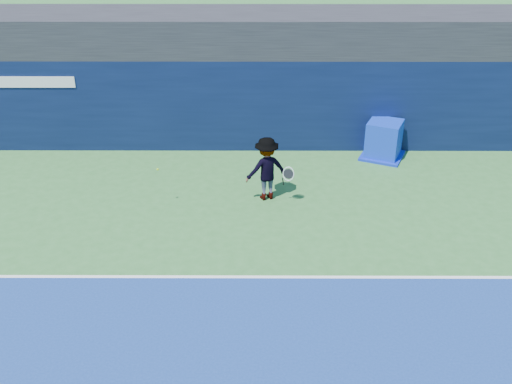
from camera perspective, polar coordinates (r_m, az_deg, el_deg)
ground at (r=10.73m, az=-5.47°, el=-18.07°), size 80.00×80.00×0.00m
baseline at (r=12.97m, az=-4.30°, el=-8.46°), size 24.00×0.10×0.01m
stadium_band at (r=19.36m, az=-2.88°, el=15.77°), size 36.00×3.00×1.20m
back_wall_assembly at (r=18.96m, az=-2.88°, el=8.91°), size 36.00×1.03×3.00m
equipment_cart at (r=18.81m, az=12.64°, el=5.00°), size 1.67×1.67×1.21m
tennis_player at (r=15.67m, az=1.06°, el=2.34°), size 1.42×1.03×1.82m
tennis_ball at (r=15.43m, az=-9.81°, el=2.24°), size 0.06×0.06×0.06m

